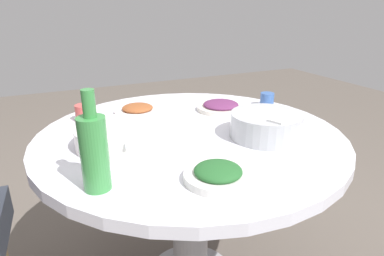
{
  "coord_description": "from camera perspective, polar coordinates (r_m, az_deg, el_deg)",
  "views": [
    {
      "loc": [
        0.5,
        1.11,
        1.22
      ],
      "look_at": [
        0.01,
        0.05,
        0.78
      ],
      "focal_mm": 31.24,
      "sensor_mm": 36.0,
      "label": 1
    }
  ],
  "objects": [
    {
      "name": "tea_cup_far",
      "position": [
        1.49,
        -17.83,
        2.49
      ],
      "size": [
        0.08,
        0.08,
        0.07
      ],
      "primitive_type": "cylinder",
      "color": "#C54E49",
      "rests_on": "round_dining_table"
    },
    {
      "name": "dish_eggplant",
      "position": [
        1.57,
        4.94,
        3.7
      ],
      "size": [
        0.22,
        0.22,
        0.04
      ],
      "color": "silver",
      "rests_on": "round_dining_table"
    },
    {
      "name": "dish_greens",
      "position": [
        0.96,
        4.46,
        -7.87
      ],
      "size": [
        0.2,
        0.2,
        0.05
      ],
      "color": "silver",
      "rests_on": "round_dining_table"
    },
    {
      "name": "round_dining_table",
      "position": [
        1.37,
        -0.3,
        -6.18
      ],
      "size": [
        1.19,
        1.19,
        0.74
      ],
      "color": "#99999E",
      "rests_on": "ground"
    },
    {
      "name": "tea_cup_near",
      "position": [
        1.67,
        12.69,
        4.78
      ],
      "size": [
        0.07,
        0.07,
        0.06
      ],
      "primitive_type": "cylinder",
      "color": "#365B9D",
      "rests_on": "round_dining_table"
    },
    {
      "name": "dish_stirfry",
      "position": [
        1.55,
        -9.28,
        3.1
      ],
      "size": [
        0.21,
        0.21,
        0.04
      ],
      "color": "white",
      "rests_on": "round_dining_table"
    },
    {
      "name": "green_bottle",
      "position": [
        0.91,
        -16.37,
        -3.79
      ],
      "size": [
        0.07,
        0.07,
        0.28
      ],
      "color": "#3B8C44",
      "rests_on": "round_dining_table"
    },
    {
      "name": "soup_bowl",
      "position": [
        1.2,
        -12.63,
        -1.51
      ],
      "size": [
        0.29,
        0.32,
        0.07
      ],
      "color": "silver",
      "rests_on": "round_dining_table"
    },
    {
      "name": "rice_bowl",
      "position": [
        1.27,
        12.56,
        0.53
      ],
      "size": [
        0.27,
        0.27,
        0.1
      ],
      "color": "#B2B5BA",
      "rests_on": "round_dining_table"
    }
  ]
}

